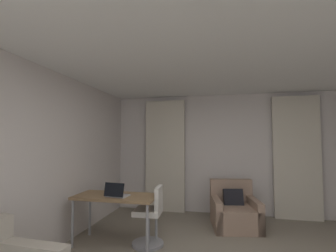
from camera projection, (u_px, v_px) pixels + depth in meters
wall_window at (227, 153)px, 5.33m from camera, size 5.12×0.06×2.60m
wall_left at (18, 164)px, 2.91m from camera, size 0.06×6.12×2.60m
ceiling at (232, 37)px, 2.46m from camera, size 5.12×6.12×0.06m
curtain_left_panel at (165, 155)px, 5.49m from camera, size 0.90×0.06×2.50m
curtain_right_panel at (297, 157)px, 4.91m from camera, size 0.90×0.06×2.50m
armchair at (234, 212)px, 4.44m from camera, size 0.93×0.96×0.82m
desk at (116, 200)px, 3.73m from camera, size 1.26×0.59×0.74m
desk_chair at (150, 219)px, 3.68m from camera, size 0.48×0.48×0.88m
laptop at (117, 194)px, 3.64m from camera, size 0.35×0.28×0.22m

